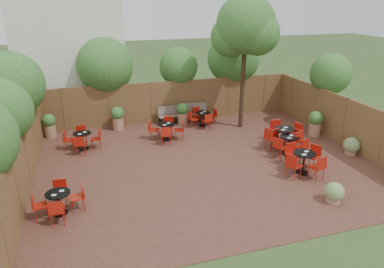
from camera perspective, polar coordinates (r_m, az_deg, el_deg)
name	(u,v)px	position (r m, az deg, el deg)	size (l,w,h in m)	color
ground	(205,163)	(13.20, 2.09, -4.64)	(80.00, 80.00, 0.00)	#354F23
courtyard_paving	(205,162)	(13.19, 2.09, -4.61)	(12.00, 10.00, 0.02)	#3C1A18
fence_back	(172,101)	(17.34, -3.23, 5.30)	(12.00, 0.08, 2.00)	brown
fence_left	(26,158)	(12.36, -25.25, -3.57)	(0.08, 10.00, 2.00)	brown
fence_right	(344,122)	(15.70, 23.36, 1.81)	(0.08, 10.00, 2.00)	brown
neighbour_building	(69,35)	(19.30, -19.25, 14.91)	(5.00, 4.00, 8.00)	silver
overhang_foliage	(135,76)	(14.95, -9.26, 9.24)	(15.35, 10.79, 2.71)	#2C6320
courtyard_tree	(245,29)	(15.93, 8.61, 16.37)	(2.72, 2.62, 5.91)	black
park_bench_left	(172,114)	(17.12, -3.23, 3.18)	(1.38, 0.52, 0.84)	brown
park_bench_right	(193,112)	(17.38, 0.16, 3.57)	(1.47, 0.57, 0.89)	brown
bistro_tables	(214,143)	(13.75, 3.51, -1.53)	(10.03, 7.16, 0.93)	black
planters	(173,119)	(15.95, -3.13, 2.37)	(11.72, 3.91, 1.13)	#966A4B
low_shrubs	(365,168)	(13.37, 26.14, -4.99)	(3.48, 3.34, 0.70)	#966A4B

